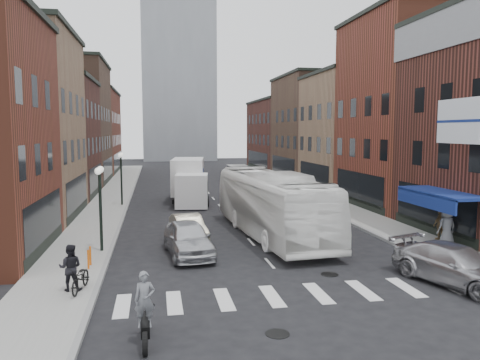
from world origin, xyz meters
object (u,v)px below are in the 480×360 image
Objects in this scene: transit_bus at (271,204)px; ped_right_b at (440,225)px; streetlamp_far at (121,169)px; box_truck at (189,181)px; curb_car at (456,265)px; ped_left_solo at (70,267)px; parked_bicycle at (81,278)px; bike_rack at (89,258)px; ped_right_c at (447,227)px; motorcycle_rider at (145,310)px; billboard_sign at (460,123)px; sedan_left_near at (188,238)px; sedan_left_far at (188,228)px; streetlamp_near at (100,192)px.

transit_bus is 8.15× the size of ped_right_b.
ped_right_b is (17.00, -14.88, -1.98)m from streetlamp_far.
box_truck is 1.62× the size of curb_car.
parked_bicycle is at bearing 168.14° from ped_left_solo.
ped_right_c is at bearing 1.89° from bike_rack.
transit_bus is at bearing 60.64° from motorcycle_rider.
ped_right_c is at bearing 69.35° from billboard_sign.
motorcycle_rider is 1.05× the size of ped_right_c.
box_truck is 16.11m from sedan_left_near.
ped_left_solo is at bearing 119.97° from motorcycle_rider.
ped_right_b is (8.21, -3.19, -0.84)m from transit_bus.
sedan_left_far reaches higher than bike_rack.
streetlamp_far is 0.87× the size of sedan_left_near.
motorcycle_rider is 16.28m from ped_right_c.
streetlamp_near is at bearing 134.90° from curb_car.
streetlamp_near is 15.90m from box_truck.
motorcycle_rider is at bearing -71.64° from bike_rack.
transit_bus reaches higher than motorcycle_rider.
motorcycle_rider reaches higher than ped_left_solo.
streetlamp_far is at bearing 94.10° from motorcycle_rider.
billboard_sign is at bearing -52.73° from box_truck.
ped_left_solo is 17.29m from ped_right_c.
billboard_sign is 16.68m from streetlamp_near.
ped_left_solo is at bearing 156.24° from curb_car.
streetlamp_far reaches higher than sedan_left_near.
billboard_sign reaches higher than ped_right_b.
streetlamp_far is at bearing -162.37° from box_truck.
streetlamp_near is 3.59m from bike_rack.
billboard_sign reaches higher than sedan_left_far.
sedan_left_far is at bearing -26.85° from ped_right_b.
curb_car reaches higher than bike_rack.
ped_right_b is (17.46, 4.67, -0.05)m from ped_left_solo.
ped_right_c is at bearing -44.39° from streetlamp_far.
sedan_left_far is at bearing 25.91° from streetlamp_near.
streetlamp_far is 19.65m from ped_left_solo.
parked_bicycle is at bearing 156.52° from curb_car.
ped_left_solo reaches higher than bike_rack.
ped_right_b is (17.20, 1.82, 0.38)m from bike_rack.
bike_rack is 2.96m from parked_bicycle.
box_truck is at bearing 79.47° from sedan_left_near.
parked_bicycle is at bearing 6.27° from ped_right_c.
streetlamp_far reaches higher than transit_bus.
transit_bus is at bearing 28.90° from sedan_left_near.
ped_left_solo is (-9.25, -7.86, -0.80)m from transit_bus.
bike_rack is at bearing -94.24° from streetlamp_near.
parked_bicycle is 17.76m from ped_right_b.
motorcycle_rider is at bearing -107.52° from sedan_left_near.
parked_bicycle is at bearing -97.41° from box_truck.
transit_bus is at bearing -35.24° from ped_right_b.
bike_rack is at bearing 107.18° from motorcycle_rider.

